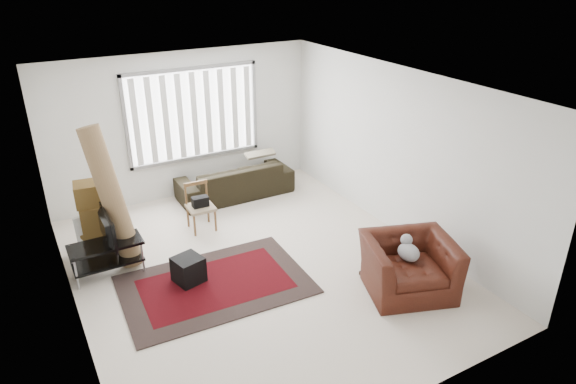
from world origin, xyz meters
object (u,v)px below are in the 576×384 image
object	(u,v)px
tv_stand	(106,252)
sofa	(235,175)
side_chair	(200,205)
armchair	(409,262)
moving_boxes	(95,221)

from	to	relation	value
tv_stand	sofa	xyz separation A→B (m)	(2.69, 1.55, 0.05)
tv_stand	side_chair	distance (m)	1.77
tv_stand	armchair	bearing A→B (deg)	-34.75
armchair	side_chair	bearing A→B (deg)	140.65
tv_stand	moving_boxes	size ratio (longest dim) A/B	0.87
tv_stand	moving_boxes	distance (m)	0.74
tv_stand	side_chair	xyz separation A→B (m)	(1.65, 0.63, 0.08)
moving_boxes	sofa	size ratio (longest dim) A/B	0.53
tv_stand	sofa	world-z (taller)	sofa
tv_stand	moving_boxes	bearing A→B (deg)	90.01
moving_boxes	sofa	bearing A→B (deg)	17.19
armchair	sofa	bearing A→B (deg)	120.94
sofa	side_chair	xyz separation A→B (m)	(-1.04, -0.92, 0.03)
moving_boxes	armchair	distance (m)	4.68
moving_boxes	side_chair	bearing A→B (deg)	-3.10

